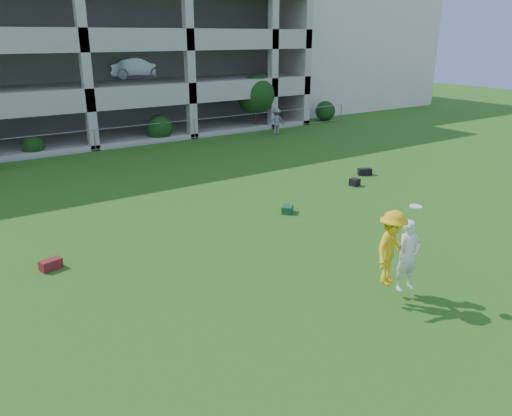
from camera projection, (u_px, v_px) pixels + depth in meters
ground at (339, 292)px, 12.15m from camera, size 100.00×100.00×0.00m
stucco_building at (315, 46)px, 44.60m from camera, size 16.00×14.00×10.00m
bystander_f at (276, 121)px, 31.23m from camera, size 1.19×0.84×1.67m
bag_red_a at (51, 264)px, 13.31m from camera, size 0.61×0.44×0.28m
bag_green_c at (287, 209)px, 17.56m from camera, size 0.60×0.60×0.26m
crate_d at (355, 182)px, 20.73m from camera, size 0.40×0.40×0.30m
bag_black_e at (365, 172)px, 22.30m from camera, size 0.67×0.54×0.30m
frisbee_contest at (396, 250)px, 11.29m from camera, size 1.61×0.96×2.18m
parking_garage at (44, 34)px, 31.80m from camera, size 30.00×14.00×12.00m
fence at (95, 140)px, 26.78m from camera, size 36.06×0.06×1.20m
shrub_row at (167, 114)px, 29.48m from camera, size 34.38×2.52×3.50m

